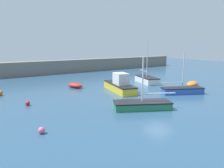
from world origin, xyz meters
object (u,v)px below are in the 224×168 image
motorboat_grey_hull (120,85)px  mooring_buoy_pink (41,130)px  rowboat_blue_near (192,84)px  mooring_buoy_orange (0,93)px  sailboat_tall_mast (147,79)px  dinghy_near_pier (75,85)px  sailboat_short_mast (142,105)px  sailboat_twin_hulled (182,90)px  mooring_buoy_red (28,103)px

motorboat_grey_hull → mooring_buoy_pink: (-12.03, -7.59, -0.56)m
rowboat_blue_near → mooring_buoy_orange: bearing=136.1°
sailboat_tall_mast → mooring_buoy_pink: sailboat_tall_mast is taller
dinghy_near_pier → mooring_buoy_orange: size_ratio=4.54×
sailboat_tall_mast → sailboat_short_mast: (-9.89, -9.76, -0.13)m
sailboat_tall_mast → mooring_buoy_orange: bearing=-80.9°
mooring_buoy_pink → sailboat_short_mast: bearing=2.6°
mooring_buoy_orange → sailboat_short_mast: bearing=-53.4°
sailboat_twin_hulled → mooring_buoy_pink: sailboat_twin_hulled is taller
dinghy_near_pier → sailboat_tall_mast: (10.59, -2.60, 0.17)m
dinghy_near_pier → rowboat_blue_near: size_ratio=0.71×
sailboat_tall_mast → rowboat_blue_near: size_ratio=1.76×
rowboat_blue_near → mooring_buoy_orange: (-23.13, 8.70, -0.01)m
mooring_buoy_orange → rowboat_blue_near: bearing=-20.6°
sailboat_short_mast → mooring_buoy_pink: 9.18m
dinghy_near_pier → mooring_buoy_red: dinghy_near_pier is taller
sailboat_twin_hulled → mooring_buoy_pink: bearing=-145.3°
sailboat_twin_hulled → mooring_buoy_pink: 17.35m
dinghy_near_pier → mooring_buoy_orange: (-8.98, 0.65, -0.04)m
sailboat_tall_mast → mooring_buoy_red: 18.30m
sailboat_twin_hulled → sailboat_tall_mast: 8.12m
dinghy_near_pier → mooring_buoy_pink: (-8.47, -12.77, -0.11)m
mooring_buoy_orange → motorboat_grey_hull: bearing=-25.0°
rowboat_blue_near → mooring_buoy_red: 21.81m
sailboat_tall_mast → mooring_buoy_pink: 21.60m
sailboat_tall_mast → mooring_buoy_pink: (-19.06, -10.17, -0.28)m
mooring_buoy_red → sailboat_twin_hulled: bearing=-17.5°
sailboat_short_mast → sailboat_twin_hulled: bearing=-139.2°
dinghy_near_pier → sailboat_short_mast: size_ratio=0.48×
motorboat_grey_hull → mooring_buoy_red: 11.06m
motorboat_grey_hull → dinghy_near_pier: motorboat_grey_hull is taller
sailboat_short_mast → rowboat_blue_near: 14.13m
mooring_buoy_red → mooring_buoy_pink: mooring_buoy_pink is taller
sailboat_tall_mast → sailboat_twin_hulled: bearing=5.3°
sailboat_twin_hulled → rowboat_blue_near: bearing=51.7°
sailboat_twin_hulled → mooring_buoy_orange: size_ratio=8.67×
sailboat_short_mast → sailboat_tall_mast: bearing=-107.5°
sailboat_twin_hulled → mooring_buoy_red: 17.01m
motorboat_grey_hull → mooring_buoy_pink: bearing=136.4°
rowboat_blue_near → mooring_buoy_red: (-21.65, 2.64, -0.08)m
mooring_buoy_red → mooring_buoy_pink: 7.43m
sailboat_twin_hulled → mooring_buoy_red: (-16.22, 5.10, -0.20)m
mooring_buoy_orange → dinghy_near_pier: bearing=-4.2°
motorboat_grey_hull → dinghy_near_pier: 6.30m
dinghy_near_pier → rowboat_blue_near: bearing=-142.2°
dinghy_near_pier → motorboat_grey_hull: bearing=-168.1°
dinghy_near_pier → rowboat_blue_near: (14.15, -8.05, -0.03)m
sailboat_short_mast → mooring_buoy_pink: size_ratio=12.27×
motorboat_grey_hull → sailboat_short_mast: (-2.86, -7.18, -0.40)m
motorboat_grey_hull → mooring_buoy_red: (-11.05, -0.22, -0.56)m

